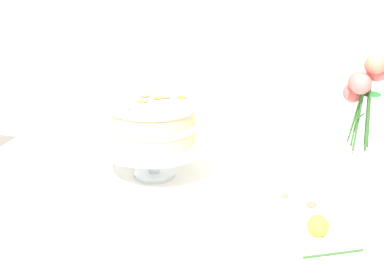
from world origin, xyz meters
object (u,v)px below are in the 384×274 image
(layer_cake, at_px, (153,121))
(teacup, at_px, (204,245))
(cake_stand, at_px, (154,148))
(flower_vase, at_px, (362,119))
(dining_table, at_px, (215,217))
(fallen_rose, at_px, (318,226))

(layer_cake, bearing_deg, teacup, -55.92)
(cake_stand, distance_m, flower_vase, 0.53)
(dining_table, distance_m, flower_vase, 0.45)
(flower_vase, distance_m, teacup, 0.52)
(dining_table, xyz_separation_m, teacup, (0.05, -0.31, 0.11))
(dining_table, distance_m, teacup, 0.33)
(flower_vase, bearing_deg, cake_stand, -171.52)
(cake_stand, xyz_separation_m, layer_cake, (0.00, 0.00, 0.07))
(dining_table, bearing_deg, fallen_rose, -33.74)
(cake_stand, distance_m, fallen_rose, 0.48)
(layer_cake, distance_m, flower_vase, 0.52)
(teacup, bearing_deg, cake_stand, 124.09)
(dining_table, relative_size, layer_cake, 6.17)
(dining_table, distance_m, fallen_rose, 0.34)
(fallen_rose, bearing_deg, flower_vase, 73.02)
(teacup, bearing_deg, dining_table, 98.54)
(layer_cake, height_order, fallen_rose, layer_cake)
(cake_stand, bearing_deg, layer_cake, 80.17)
(flower_vase, height_order, fallen_rose, flower_vase)
(flower_vase, bearing_deg, teacup, -126.98)
(teacup, bearing_deg, flower_vase, 53.02)
(cake_stand, bearing_deg, flower_vase, 8.48)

